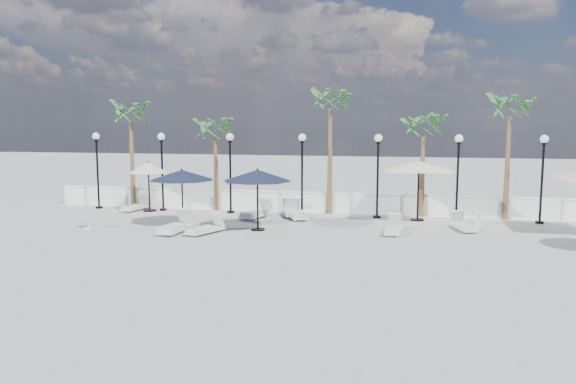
% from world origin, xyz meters
% --- Properties ---
extents(ground, '(100.00, 100.00, 0.00)m').
position_xyz_m(ground, '(0.00, 0.00, 0.00)').
color(ground, '#9B9A96').
rests_on(ground, ground).
extents(balustrade, '(26.00, 0.30, 1.01)m').
position_xyz_m(balustrade, '(0.00, 7.50, 0.47)').
color(balustrade, white).
rests_on(balustrade, ground).
extents(lamppost_0, '(0.36, 0.36, 3.84)m').
position_xyz_m(lamppost_0, '(-10.50, 6.50, 2.49)').
color(lamppost_0, black).
rests_on(lamppost_0, ground).
extents(lamppost_1, '(0.36, 0.36, 3.84)m').
position_xyz_m(lamppost_1, '(-7.00, 6.50, 2.49)').
color(lamppost_1, black).
rests_on(lamppost_1, ground).
extents(lamppost_2, '(0.36, 0.36, 3.84)m').
position_xyz_m(lamppost_2, '(-3.50, 6.50, 2.49)').
color(lamppost_2, black).
rests_on(lamppost_2, ground).
extents(lamppost_3, '(0.36, 0.36, 3.84)m').
position_xyz_m(lamppost_3, '(0.00, 6.50, 2.49)').
color(lamppost_3, black).
rests_on(lamppost_3, ground).
extents(lamppost_4, '(0.36, 0.36, 3.84)m').
position_xyz_m(lamppost_4, '(3.50, 6.50, 2.49)').
color(lamppost_4, black).
rests_on(lamppost_4, ground).
extents(lamppost_5, '(0.36, 0.36, 3.84)m').
position_xyz_m(lamppost_5, '(7.00, 6.50, 2.49)').
color(lamppost_5, black).
rests_on(lamppost_5, ground).
extents(lamppost_6, '(0.36, 0.36, 3.84)m').
position_xyz_m(lamppost_6, '(10.50, 6.50, 2.49)').
color(lamppost_6, black).
rests_on(lamppost_6, ground).
extents(palm_0, '(2.60, 2.60, 5.50)m').
position_xyz_m(palm_0, '(-9.00, 7.30, 4.53)').
color(palm_0, brown).
rests_on(palm_0, ground).
extents(palm_1, '(2.60, 2.60, 4.70)m').
position_xyz_m(palm_1, '(-4.50, 7.30, 3.75)').
color(palm_1, brown).
rests_on(palm_1, ground).
extents(palm_2, '(2.60, 2.60, 6.10)m').
position_xyz_m(palm_2, '(1.20, 7.30, 5.12)').
color(palm_2, brown).
rests_on(palm_2, ground).
extents(palm_3, '(2.60, 2.60, 4.90)m').
position_xyz_m(palm_3, '(5.50, 7.30, 3.95)').
color(palm_3, brown).
rests_on(palm_3, ground).
extents(palm_4, '(2.60, 2.60, 5.70)m').
position_xyz_m(palm_4, '(9.20, 7.30, 4.73)').
color(palm_4, brown).
rests_on(palm_4, ground).
extents(lounger_0, '(0.84, 1.86, 0.67)m').
position_xyz_m(lounger_0, '(-8.34, 6.22, 0.23)').
color(lounger_0, silver).
rests_on(lounger_0, ground).
extents(lounger_1, '(1.23, 1.86, 0.67)m').
position_xyz_m(lounger_1, '(-2.96, 1.45, 0.22)').
color(lounger_1, silver).
rests_on(lounger_1, ground).
extents(lounger_2, '(1.19, 2.04, 0.73)m').
position_xyz_m(lounger_2, '(-0.50, 6.22, 0.24)').
color(lounger_2, silver).
rests_on(lounger_2, ground).
extents(lounger_3, '(1.24, 2.15, 0.77)m').
position_xyz_m(lounger_3, '(-1.90, 5.40, 0.26)').
color(lounger_3, silver).
rests_on(lounger_3, ground).
extents(lounger_4, '(0.84, 2.15, 0.79)m').
position_xyz_m(lounger_4, '(-4.19, 1.44, 0.26)').
color(lounger_4, silver).
rests_on(lounger_4, ground).
extents(lounger_5, '(1.42, 2.18, 0.78)m').
position_xyz_m(lounger_5, '(-0.09, 5.59, 0.26)').
color(lounger_5, silver).
rests_on(lounger_5, ground).
extents(lounger_6, '(1.03, 1.84, 0.66)m').
position_xyz_m(lounger_6, '(7.08, 4.23, 0.22)').
color(lounger_6, silver).
rests_on(lounger_6, ground).
extents(lounger_7, '(0.69, 1.77, 0.65)m').
position_xyz_m(lounger_7, '(4.30, 2.98, 0.22)').
color(lounger_7, silver).
rests_on(lounger_7, ground).
extents(side_table_0, '(0.53, 0.53, 0.52)m').
position_xyz_m(side_table_0, '(-8.14, 1.61, 0.31)').
color(side_table_0, silver).
rests_on(side_table_0, ground).
extents(side_table_1, '(0.46, 0.46, 0.45)m').
position_xyz_m(side_table_1, '(-1.41, 5.43, 0.27)').
color(side_table_1, silver).
rests_on(side_table_1, ground).
extents(side_table_2, '(0.58, 0.58, 0.56)m').
position_xyz_m(side_table_2, '(7.82, 5.55, 0.34)').
color(side_table_2, silver).
rests_on(side_table_2, ground).
extents(parasol_navy_left, '(2.76, 2.76, 2.44)m').
position_xyz_m(parasol_navy_left, '(-4.51, 2.92, 2.15)').
color(parasol_navy_left, black).
rests_on(parasol_navy_left, ground).
extents(parasol_navy_mid, '(2.83, 2.83, 2.54)m').
position_xyz_m(parasol_navy_mid, '(-1.13, 2.59, 2.23)').
color(parasol_navy_mid, black).
rests_on(parasol_navy_mid, ground).
extents(parasol_cream_sq_a, '(5.82, 5.82, 2.86)m').
position_xyz_m(parasol_cream_sq_a, '(5.31, 6.20, 2.64)').
color(parasol_cream_sq_a, black).
rests_on(parasol_cream_sq_a, ground).
extents(parasol_cream_small, '(2.02, 2.02, 2.48)m').
position_xyz_m(parasol_cream_small, '(-7.59, 6.20, 2.12)').
color(parasol_cream_small, black).
rests_on(parasol_cream_small, ground).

